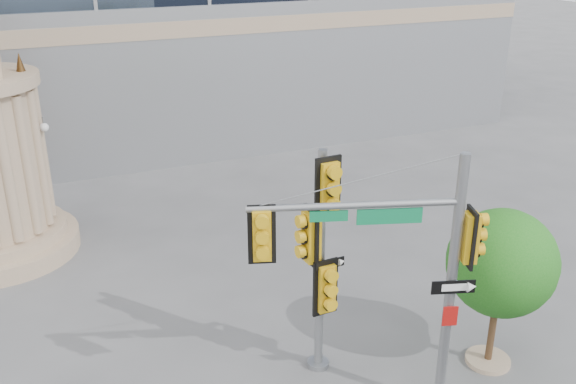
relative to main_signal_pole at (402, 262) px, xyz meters
name	(u,v)px	position (x,y,z in m)	size (l,w,h in m)	color
main_signal_pole	(402,262)	(0.00, 0.00, 0.00)	(3.90, 1.58, 5.20)	slate
secondary_signal_pole	(321,249)	(-0.78, 1.61, -0.37)	(0.85, 0.63, 4.85)	slate
street_tree	(502,266)	(2.70, 0.41, -0.90)	(2.26, 2.21, 3.52)	tan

